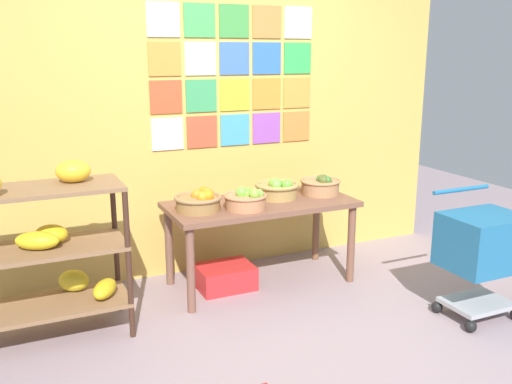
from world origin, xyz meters
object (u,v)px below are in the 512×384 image
object	(u,v)px
fruit_basket_left	(246,200)
produce_crate_under_table	(225,277)
banana_shelf_unit	(38,241)
shopping_cart	(483,246)
fruit_basket_centre	(277,189)
fruit_basket_right	(321,185)
fruit_basket_back_left	(199,201)
display_table	(261,212)

from	to	relation	value
fruit_basket_left	produce_crate_under_table	distance (m)	0.67
banana_shelf_unit	shopping_cart	distance (m)	2.87
fruit_basket_centre	produce_crate_under_table	bearing A→B (deg)	-176.23
fruit_basket_left	fruit_basket_right	bearing A→B (deg)	12.01
fruit_basket_right	shopping_cart	size ratio (longest dim) A/B	0.38
fruit_basket_left	fruit_basket_centre	world-z (taller)	fruit_basket_centre
fruit_basket_right	fruit_basket_back_left	bearing A→B (deg)	-176.74
banana_shelf_unit	display_table	world-z (taller)	banana_shelf_unit
fruit_basket_back_left	fruit_basket_right	size ratio (longest dim) A/B	1.05
fruit_basket_left	produce_crate_under_table	size ratio (longest dim) A/B	0.75
banana_shelf_unit	shopping_cart	world-z (taller)	banana_shelf_unit
fruit_basket_left	shopping_cart	xyz separation A→B (m)	(1.29, -1.02, -0.22)
fruit_basket_centre	shopping_cart	xyz separation A→B (m)	(0.94, -1.20, -0.22)
shopping_cart	fruit_basket_left	bearing A→B (deg)	140.44
fruit_basket_back_left	fruit_basket_centre	size ratio (longest dim) A/B	0.98
produce_crate_under_table	shopping_cart	xyz separation A→B (m)	(1.40, -1.17, 0.42)
display_table	banana_shelf_unit	bearing A→B (deg)	-171.36
fruit_basket_back_left	shopping_cart	world-z (taller)	shopping_cart
fruit_basket_left	fruit_basket_back_left	distance (m)	0.34
produce_crate_under_table	fruit_basket_centre	bearing A→B (deg)	3.77
banana_shelf_unit	fruit_basket_back_left	xyz separation A→B (m)	(1.11, 0.21, 0.08)
fruit_basket_left	fruit_basket_back_left	size ratio (longest dim) A/B	0.93
banana_shelf_unit	produce_crate_under_table	size ratio (longest dim) A/B	2.67
display_table	fruit_basket_centre	size ratio (longest dim) A/B	4.13
banana_shelf_unit	produce_crate_under_table	distance (m)	1.46
fruit_basket_right	fruit_basket_left	bearing A→B (deg)	-167.99
fruit_basket_back_left	produce_crate_under_table	bearing A→B (deg)	15.93
display_table	fruit_basket_back_left	world-z (taller)	fruit_basket_back_left
fruit_basket_right	banana_shelf_unit	bearing A→B (deg)	-172.91
display_table	produce_crate_under_table	world-z (taller)	display_table
display_table	fruit_basket_right	world-z (taller)	fruit_basket_right
fruit_basket_left	banana_shelf_unit	bearing A→B (deg)	-175.43
fruit_basket_left	produce_crate_under_table	bearing A→B (deg)	126.22
produce_crate_under_table	banana_shelf_unit	bearing A→B (deg)	-168.47
display_table	fruit_basket_centre	xyz separation A→B (m)	(0.17, 0.05, 0.16)
fruit_basket_centre	produce_crate_under_table	size ratio (longest dim) A/B	0.82
display_table	fruit_basket_left	bearing A→B (deg)	-143.80
fruit_basket_centre	banana_shelf_unit	bearing A→B (deg)	-170.44
display_table	fruit_basket_right	size ratio (longest dim) A/B	4.43
fruit_basket_left	fruit_basket_centre	distance (m)	0.39
fruit_basket_centre	produce_crate_under_table	distance (m)	0.79
fruit_basket_left	display_table	bearing A→B (deg)	36.20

